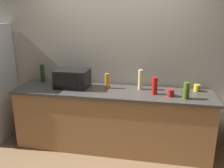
% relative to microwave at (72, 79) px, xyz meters
% --- Properties ---
extents(ground_plane, '(8.00, 8.00, 0.00)m').
position_rel_microwave_xyz_m(ground_plane, '(0.60, -0.45, -1.04)').
color(ground_plane, '#93704C').
extents(back_wall, '(6.40, 0.10, 2.70)m').
position_rel_microwave_xyz_m(back_wall, '(0.60, 0.36, 0.31)').
color(back_wall, '#B2A893').
rests_on(back_wall, ground_plane).
extents(counter_run, '(2.84, 0.64, 0.90)m').
position_rel_microwave_xyz_m(counter_run, '(0.60, -0.05, -0.58)').
color(counter_run, '#B27F4C').
rests_on(counter_run, ground_plane).
extents(microwave, '(0.48, 0.35, 0.27)m').
position_rel_microwave_xyz_m(microwave, '(0.00, 0.00, 0.00)').
color(microwave, black).
rests_on(microwave, counter_run).
extents(bottle_olive_oil, '(0.08, 0.08, 0.22)m').
position_rel_microwave_xyz_m(bottle_olive_oil, '(1.60, -0.18, -0.03)').
color(bottle_olive_oil, '#4C6B19').
rests_on(bottle_olive_oil, counter_run).
extents(bottle_wine, '(0.07, 0.07, 0.28)m').
position_rel_microwave_xyz_m(bottle_wine, '(-0.56, 0.18, 0.00)').
color(bottle_wine, '#1E3F19').
rests_on(bottle_wine, counter_run).
extents(bottle_hand_soap, '(0.07, 0.07, 0.29)m').
position_rel_microwave_xyz_m(bottle_hand_soap, '(0.99, 0.10, 0.01)').
color(bottle_hand_soap, beige).
rests_on(bottle_hand_soap, counter_run).
extents(bottle_hot_sauce, '(0.08, 0.08, 0.24)m').
position_rel_microwave_xyz_m(bottle_hot_sauce, '(1.20, -0.08, -0.02)').
color(bottle_hot_sauce, red).
rests_on(bottle_hot_sauce, counter_run).
extents(bottle_dish_soap, '(0.06, 0.06, 0.22)m').
position_rel_microwave_xyz_m(bottle_dish_soap, '(0.51, 0.06, -0.03)').
color(bottle_dish_soap, orange).
rests_on(bottle_dish_soap, counter_run).
extents(mug_red, '(0.09, 0.09, 0.10)m').
position_rel_microwave_xyz_m(mug_red, '(1.41, -0.13, -0.09)').
color(mug_red, red).
rests_on(mug_red, counter_run).
extents(mug_yellow, '(0.09, 0.09, 0.10)m').
position_rel_microwave_xyz_m(mug_yellow, '(1.78, 0.16, -0.09)').
color(mug_yellow, yellow).
rests_on(mug_yellow, counter_run).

